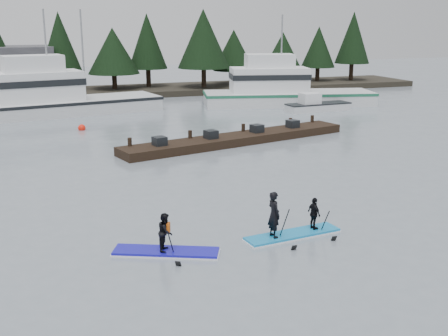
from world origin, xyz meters
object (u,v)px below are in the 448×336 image
object	(u,v)px
floating_dock	(238,139)
paddleboard_duo	(291,222)
fishing_boat_large	(54,106)
paddleboard_solo	(166,241)
fishing_boat_medium	(284,98)

from	to	relation	value
floating_dock	paddleboard_duo	distance (m)	15.92
fishing_boat_large	paddleboard_solo	bearing A→B (deg)	-97.03
paddleboard_solo	paddleboard_duo	bearing A→B (deg)	24.04
fishing_boat_medium	paddleboard_duo	distance (m)	32.62
fishing_boat_large	paddleboard_duo	bearing A→B (deg)	-88.73
fishing_boat_large	paddleboard_duo	world-z (taller)	fishing_boat_large
paddleboard_duo	paddleboard_solo	bearing A→B (deg)	173.21
fishing_boat_large	fishing_boat_medium	world-z (taller)	fishing_boat_large
fishing_boat_large	paddleboard_solo	distance (m)	30.81
fishing_boat_large	floating_dock	xyz separation A→B (m)	(10.16, -15.37, -0.44)
floating_dock	paddleboard_solo	distance (m)	17.57
fishing_boat_large	paddleboard_solo	size ratio (longest dim) A/B	4.79
fishing_boat_medium	floating_dock	bearing A→B (deg)	-111.59
fishing_boat_large	fishing_boat_medium	distance (m)	20.13
paddleboard_duo	floating_dock	bearing A→B (deg)	69.33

